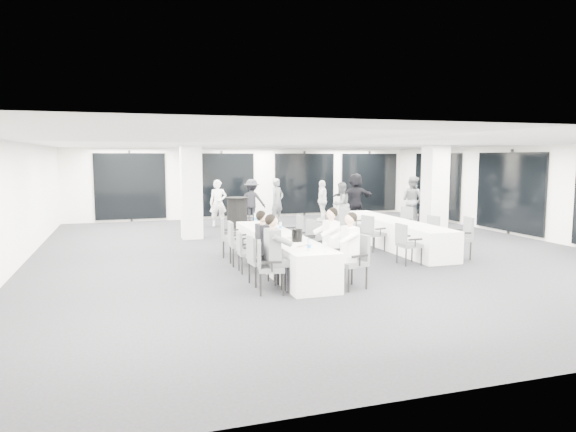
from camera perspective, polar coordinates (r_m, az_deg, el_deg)
name	(u,v)px	position (r m, az deg, el deg)	size (l,w,h in m)	color
room	(331,195)	(14.62, 4.83, 2.37)	(14.04, 16.04, 2.84)	#232328
column_left	(191,192)	(15.71, -10.71, 2.62)	(0.60, 0.60, 2.80)	silver
column_right	(435,192)	(16.08, 15.98, 2.57)	(0.60, 0.60, 2.80)	silver
banquet_table_main	(280,251)	(11.38, -0.93, -3.95)	(0.90, 5.00, 0.75)	silver
banquet_table_side	(392,234)	(14.28, 11.52, -1.92)	(0.90, 5.00, 0.75)	silver
cocktail_table	(237,213)	(17.50, -5.68, 0.32)	(0.79, 0.79, 1.09)	black
chair_main_left_near	(267,264)	(9.27, -2.37, -5.32)	(0.58, 0.61, 0.95)	#53555A
chair_main_left_second	(258,258)	(9.88, -3.36, -4.63)	(0.51, 0.56, 0.94)	#53555A
chair_main_left_mid	(245,249)	(10.97, -4.78, -3.72)	(0.45, 0.51, 0.87)	#53555A
chair_main_left_fourth	(237,240)	(11.70, -5.69, -2.72)	(0.53, 0.58, 1.00)	#53555A
chair_main_left_far	(228,234)	(12.74, -6.67, -2.05)	(0.58, 0.61, 0.97)	#53555A
chair_main_right_near	(354,258)	(9.72, 7.37, -4.61)	(0.62, 0.65, 1.01)	#53555A
chair_main_right_second	(336,251)	(10.52, 5.31, -3.89)	(0.49, 0.55, 0.96)	#53555A
chair_main_right_mid	(318,243)	(11.45, 3.33, -2.99)	(0.60, 0.62, 0.97)	#53555A
chair_main_right_fourth	(307,238)	(12.13, 2.08, -2.42)	(0.57, 0.61, 0.98)	#53555A
chair_main_right_far	(294,232)	(12.99, 0.72, -1.80)	(0.53, 0.58, 0.98)	#53555A
chair_side_left_near	(406,241)	(12.02, 13.00, -2.76)	(0.48, 0.54, 0.94)	#53555A
chair_side_left_mid	(371,231)	(13.53, 9.26, -1.64)	(0.58, 0.61, 0.95)	#53555A
chair_side_left_far	(348,223)	(14.81, 6.73, -0.74)	(0.58, 0.63, 1.02)	#53555A
chair_side_right_near	(462,235)	(13.12, 18.80, -2.00)	(0.62, 0.65, 1.01)	#53555A
chair_side_right_mid	(430,230)	(14.24, 15.47, -1.52)	(0.53, 0.56, 0.89)	#53555A
chair_side_right_far	(403,221)	(15.44, 12.63, -0.60)	(0.58, 0.62, 1.00)	#53555A
seated_guest_a	(276,249)	(9.25, -1.37, -3.64)	(0.50, 0.38, 1.44)	slate
seated_guest_b	(266,243)	(9.88, -2.45, -2.98)	(0.50, 0.38, 1.44)	black
seated_guest_c	(347,246)	(9.59, 6.54, -3.31)	(0.50, 0.38, 1.44)	white
seated_guest_d	(328,238)	(10.42, 4.48, -2.50)	(0.50, 0.38, 1.44)	white
standing_guest_a	(277,198)	(19.18, -1.20, 2.04)	(0.68, 0.55, 1.88)	slate
standing_guest_b	(341,201)	(18.28, 5.90, 1.63)	(0.86, 0.52, 1.77)	slate
standing_guest_c	(252,198)	(19.59, -4.05, 2.05)	(1.18, 0.60, 1.83)	black
standing_guest_d	(322,198)	(19.78, 3.83, 2.03)	(1.05, 0.59, 1.78)	white
standing_guest_e	(426,200)	(19.09, 15.04, 1.73)	(0.88, 0.54, 1.83)	black
standing_guest_f	(355,194)	(19.78, 7.49, 2.44)	(1.92, 0.74, 2.09)	black
standing_guest_g	(218,200)	(18.39, -7.78, 1.77)	(0.68, 0.55, 1.87)	white
standing_guest_h	(412,197)	(19.10, 13.65, 2.03)	(0.97, 0.59, 2.00)	slate
ice_bucket_near	(297,235)	(10.39, 1.00, -2.17)	(0.22, 0.22, 0.25)	black
ice_bucket_far	(270,222)	(12.42, -2.06, -0.67)	(0.24, 0.24, 0.27)	black
water_bottle_a	(309,245)	(9.37, 2.36, -3.22)	(0.07, 0.07, 0.22)	silver
water_bottle_b	(280,226)	(11.91, -0.85, -1.15)	(0.06, 0.06, 0.20)	silver
water_bottle_c	(256,218)	(13.42, -3.63, -0.20)	(0.08, 0.08, 0.24)	silver
plate_a	(301,246)	(9.78, 1.41, -3.38)	(0.18, 0.18, 0.03)	white
plate_b	(308,245)	(9.92, 2.21, -3.24)	(0.20, 0.20, 0.03)	white
plate_c	(290,238)	(10.80, 0.23, -2.43)	(0.21, 0.21, 0.03)	white
wine_glass	(325,245)	(9.27, 4.10, -3.20)	(0.07, 0.07, 0.18)	silver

